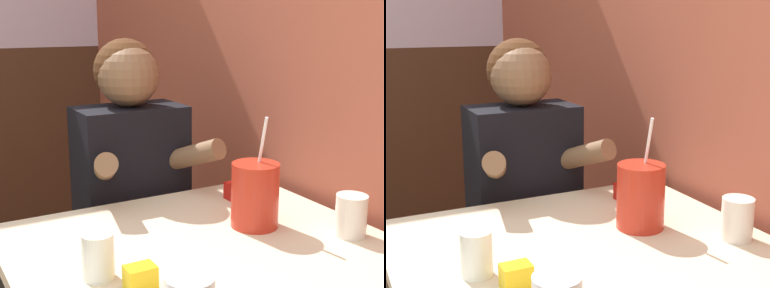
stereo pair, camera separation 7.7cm
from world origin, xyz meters
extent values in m
cube|color=beige|center=(0.78, 0.40, 0.72)|extent=(0.88, 0.78, 0.04)
cube|color=black|center=(0.82, 0.95, 0.73)|extent=(0.34, 0.20, 0.53)
sphere|color=#472814|center=(0.82, 0.97, 1.10)|extent=(0.20, 0.20, 0.20)
sphere|color=brown|center=(0.82, 0.95, 1.09)|extent=(0.19, 0.19, 0.19)
cylinder|color=brown|center=(0.69, 0.81, 0.84)|extent=(0.14, 0.27, 0.15)
cylinder|color=brown|center=(0.96, 0.81, 0.84)|extent=(0.14, 0.27, 0.15)
cylinder|color=#B22819|center=(0.96, 0.45, 0.82)|extent=(0.12, 0.12, 0.17)
cylinder|color=white|center=(0.98, 0.45, 0.95)|extent=(0.01, 0.04, 0.14)
cylinder|color=silver|center=(0.51, 0.38, 0.78)|extent=(0.07, 0.07, 0.10)
cylinder|color=silver|center=(1.13, 0.29, 0.79)|extent=(0.08, 0.08, 0.10)
cube|color=#B7140F|center=(1.04, 0.66, 0.76)|extent=(0.06, 0.04, 0.05)
cube|color=yellow|center=(0.57, 0.29, 0.76)|extent=(0.06, 0.04, 0.05)
camera|label=1|loc=(0.19, -0.60, 1.26)|focal=50.00mm
camera|label=2|loc=(0.25, -0.63, 1.26)|focal=50.00mm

